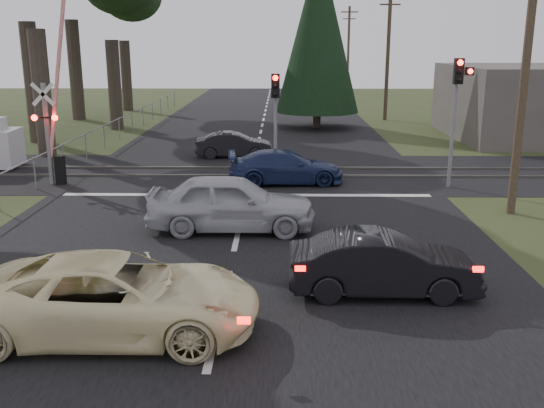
{
  "coord_description": "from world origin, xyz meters",
  "views": [
    {
      "loc": [
        1.2,
        -12.57,
        5.22
      ],
      "look_at": [
        0.99,
        2.13,
        1.3
      ],
      "focal_mm": 40.0,
      "sensor_mm": 36.0,
      "label": 1
    }
  ],
  "objects_px": {
    "silver_car": "(231,203)",
    "dark_car_far": "(234,145)",
    "cream_coupe": "(115,297)",
    "blue_sedan": "(286,167)",
    "utility_pole_far": "(348,48)",
    "traffic_signal_right": "(457,98)",
    "utility_pole_near": "(526,60)",
    "utility_pole_mid": "(388,50)",
    "dark_hatchback": "(383,265)",
    "traffic_signal_center": "(275,108)",
    "crossing_signal": "(53,131)"
  },
  "relations": [
    {
      "from": "crossing_signal",
      "to": "dark_hatchback",
      "type": "relative_size",
      "value": 1.74
    },
    {
      "from": "utility_pole_near",
      "to": "cream_coupe",
      "type": "bearing_deg",
      "value": -140.95
    },
    {
      "from": "silver_car",
      "to": "dark_hatchback",
      "type": "bearing_deg",
      "value": -141.57
    },
    {
      "from": "utility_pole_near",
      "to": "blue_sedan",
      "type": "height_order",
      "value": "utility_pole_near"
    },
    {
      "from": "crossing_signal",
      "to": "utility_pole_near",
      "type": "relative_size",
      "value": 0.77
    },
    {
      "from": "dark_hatchback",
      "to": "utility_pole_far",
      "type": "bearing_deg",
      "value": -4.96
    },
    {
      "from": "silver_car",
      "to": "blue_sedan",
      "type": "xyz_separation_m",
      "value": [
        1.6,
        6.02,
        -0.18
      ]
    },
    {
      "from": "traffic_signal_center",
      "to": "cream_coupe",
      "type": "relative_size",
      "value": 0.78
    },
    {
      "from": "blue_sedan",
      "to": "utility_pole_far",
      "type": "bearing_deg",
      "value": -13.27
    },
    {
      "from": "utility_pole_mid",
      "to": "cream_coupe",
      "type": "relative_size",
      "value": 1.7
    },
    {
      "from": "utility_pole_far",
      "to": "dark_hatchback",
      "type": "distance_m",
      "value": 55.82
    },
    {
      "from": "traffic_signal_center",
      "to": "cream_coupe",
      "type": "distance_m",
      "value": 13.5
    },
    {
      "from": "silver_car",
      "to": "blue_sedan",
      "type": "bearing_deg",
      "value": -14.97
    },
    {
      "from": "dark_car_far",
      "to": "crossing_signal",
      "type": "bearing_deg",
      "value": 129.91
    },
    {
      "from": "utility_pole_mid",
      "to": "dark_car_far",
      "type": "bearing_deg",
      "value": -123.26
    },
    {
      "from": "utility_pole_mid",
      "to": "blue_sedan",
      "type": "bearing_deg",
      "value": -109.63
    },
    {
      "from": "utility_pole_near",
      "to": "dark_hatchback",
      "type": "distance_m",
      "value": 9.17
    },
    {
      "from": "utility_pole_near",
      "to": "cream_coupe",
      "type": "xyz_separation_m",
      "value": [
        -10.31,
        -8.37,
        -3.99
      ]
    },
    {
      "from": "traffic_signal_right",
      "to": "blue_sedan",
      "type": "distance_m",
      "value": 6.73
    },
    {
      "from": "utility_pole_near",
      "to": "dark_car_far",
      "type": "xyz_separation_m",
      "value": [
        -9.48,
        9.54,
        -4.14
      ]
    },
    {
      "from": "traffic_signal_center",
      "to": "silver_car",
      "type": "bearing_deg",
      "value": -100.29
    },
    {
      "from": "crossing_signal",
      "to": "dark_hatchback",
      "type": "distance_m",
      "value": 14.84
    },
    {
      "from": "dark_hatchback",
      "to": "dark_car_far",
      "type": "bearing_deg",
      "value": 15.62
    },
    {
      "from": "utility_pole_near",
      "to": "utility_pole_far",
      "type": "bearing_deg",
      "value": 90.0
    },
    {
      "from": "dark_car_far",
      "to": "traffic_signal_right",
      "type": "bearing_deg",
      "value": -127.94
    },
    {
      "from": "crossing_signal",
      "to": "traffic_signal_right",
      "type": "distance_m",
      "value": 14.88
    },
    {
      "from": "silver_car",
      "to": "dark_car_far",
      "type": "xyz_separation_m",
      "value": [
        -0.78,
        11.47,
        -0.23
      ]
    },
    {
      "from": "utility_pole_far",
      "to": "traffic_signal_center",
      "type": "bearing_deg",
      "value": -99.6
    },
    {
      "from": "utility_pole_mid",
      "to": "silver_car",
      "type": "height_order",
      "value": "utility_pole_mid"
    },
    {
      "from": "utility_pole_mid",
      "to": "blue_sedan",
      "type": "height_order",
      "value": "utility_pole_mid"
    },
    {
      "from": "cream_coupe",
      "to": "utility_pole_near",
      "type": "bearing_deg",
      "value": -51.46
    },
    {
      "from": "blue_sedan",
      "to": "dark_car_far",
      "type": "height_order",
      "value": "blue_sedan"
    },
    {
      "from": "traffic_signal_right",
      "to": "blue_sedan",
      "type": "xyz_separation_m",
      "value": [
        -6.15,
        0.62,
        -2.68
      ]
    },
    {
      "from": "dark_hatchback",
      "to": "silver_car",
      "type": "relative_size",
      "value": 0.84
    },
    {
      "from": "traffic_signal_right",
      "to": "silver_car",
      "type": "relative_size",
      "value": 0.99
    },
    {
      "from": "traffic_signal_center",
      "to": "dark_car_far",
      "type": "relative_size",
      "value": 1.15
    },
    {
      "from": "dark_hatchback",
      "to": "dark_car_far",
      "type": "relative_size",
      "value": 1.13
    },
    {
      "from": "utility_pole_far",
      "to": "dark_car_far",
      "type": "relative_size",
      "value": 2.53
    },
    {
      "from": "cream_coupe",
      "to": "blue_sedan",
      "type": "height_order",
      "value": "cream_coupe"
    },
    {
      "from": "traffic_signal_right",
      "to": "utility_pole_far",
      "type": "relative_size",
      "value": 0.52
    },
    {
      "from": "blue_sedan",
      "to": "dark_car_far",
      "type": "relative_size",
      "value": 1.23
    },
    {
      "from": "traffic_signal_center",
      "to": "utility_pole_mid",
      "type": "relative_size",
      "value": 0.46
    },
    {
      "from": "cream_coupe",
      "to": "silver_car",
      "type": "bearing_deg",
      "value": -14.58
    },
    {
      "from": "dark_car_far",
      "to": "dark_hatchback",
      "type": "bearing_deg",
      "value": -167.22
    },
    {
      "from": "cream_coupe",
      "to": "silver_car",
      "type": "height_order",
      "value": "silver_car"
    },
    {
      "from": "traffic_signal_center",
      "to": "dark_hatchback",
      "type": "relative_size",
      "value": 1.02
    },
    {
      "from": "dark_hatchback",
      "to": "silver_car",
      "type": "height_order",
      "value": "silver_car"
    },
    {
      "from": "traffic_signal_right",
      "to": "cream_coupe",
      "type": "distance_m",
      "value": 15.31
    },
    {
      "from": "utility_pole_far",
      "to": "cream_coupe",
      "type": "height_order",
      "value": "utility_pole_far"
    },
    {
      "from": "cream_coupe",
      "to": "dark_car_far",
      "type": "height_order",
      "value": "cream_coupe"
    }
  ]
}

